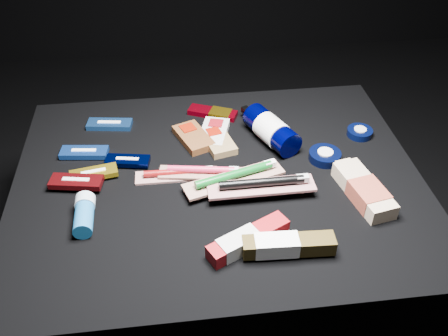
{
  "coord_description": "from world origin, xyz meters",
  "views": [
    {
      "loc": [
        -0.1,
        -0.91,
        1.18
      ],
      "look_at": [
        0.01,
        0.01,
        0.42
      ],
      "focal_mm": 40.0,
      "sensor_mm": 36.0,
      "label": 1
    }
  ],
  "objects": [
    {
      "name": "toothpaste_carton_green",
      "position": [
        0.11,
        -0.25,
        0.42
      ],
      "size": [
        0.19,
        0.05,
        0.04
      ],
      "rotation": [
        0.0,
        0.0,
        -0.05
      ],
      "color": "#3B2E0E",
      "rests_on": "cloth_table"
    },
    {
      "name": "cream_tin_lower",
      "position": [
        0.27,
        0.04,
        0.41
      ],
      "size": [
        0.08,
        0.08,
        0.02
      ],
      "rotation": [
        0.0,
        0.0,
        0.07
      ],
      "color": "black",
      "rests_on": "cloth_table"
    },
    {
      "name": "luna_bar_3",
      "position": [
        -0.3,
        0.03,
        0.41
      ],
      "size": [
        0.12,
        0.06,
        0.01
      ],
      "rotation": [
        0.0,
        0.0,
        0.18
      ],
      "color": "#B19118",
      "rests_on": "cloth_table"
    },
    {
      "name": "luna_bar_0",
      "position": [
        -0.27,
        0.25,
        0.41
      ],
      "size": [
        0.13,
        0.06,
        0.02
      ],
      "rotation": [
        0.0,
        0.0,
        -0.15
      ],
      "color": "#1E4D92",
      "rests_on": "cloth_table"
    },
    {
      "name": "luna_bar_4",
      "position": [
        -0.33,
        0.0,
        0.42
      ],
      "size": [
        0.13,
        0.07,
        0.02
      ],
      "rotation": [
        0.0,
        0.0,
        -0.18
      ],
      "color": "maroon",
      "rests_on": "cloth_table"
    },
    {
      "name": "clif_bar_1",
      "position": [
        0.01,
        0.18,
        0.41
      ],
      "size": [
        0.1,
        0.14,
        0.02
      ],
      "rotation": [
        0.0,
        0.0,
        -0.3
      ],
      "color": "silver",
      "rests_on": "cloth_table"
    },
    {
      "name": "lotion_bottle",
      "position": [
        0.15,
        0.13,
        0.43
      ],
      "size": [
        0.13,
        0.22,
        0.07
      ],
      "rotation": [
        0.0,
        0.0,
        0.42
      ],
      "color": "black",
      "rests_on": "cloth_table"
    },
    {
      "name": "bodywash_bottle",
      "position": [
        0.32,
        -0.11,
        0.42
      ],
      "size": [
        0.1,
        0.2,
        0.04
      ],
      "rotation": [
        0.0,
        0.0,
        0.2
      ],
      "color": "#D0B290",
      "rests_on": "cloth_table"
    },
    {
      "name": "cream_tin_upper",
      "position": [
        0.4,
        0.13,
        0.41
      ],
      "size": [
        0.07,
        0.07,
        0.02
      ],
      "rotation": [
        0.0,
        0.0,
        0.06
      ],
      "color": "black",
      "rests_on": "cloth_table"
    },
    {
      "name": "cloth_table",
      "position": [
        0.0,
        0.0,
        0.2
      ],
      "size": [
        0.98,
        0.78,
        0.4
      ],
      "primitive_type": "cube",
      "color": "black",
      "rests_on": "ground"
    },
    {
      "name": "deodorant_stick",
      "position": [
        -0.3,
        -0.11,
        0.42
      ],
      "size": [
        0.05,
        0.11,
        0.04
      ],
      "rotation": [
        0.0,
        0.0,
        0.03
      ],
      "color": "#19609D",
      "rests_on": "cloth_table"
    },
    {
      "name": "clif_bar_0",
      "position": [
        -0.05,
        0.16,
        0.41
      ],
      "size": [
        0.11,
        0.14,
        0.02
      ],
      "rotation": [
        0.0,
        0.0,
        0.38
      ],
      "color": "brown",
      "rests_on": "cloth_table"
    },
    {
      "name": "toothpaste_carton_red",
      "position": [
        0.03,
        -0.23,
        0.42
      ],
      "size": [
        0.18,
        0.12,
        0.04
      ],
      "rotation": [
        0.0,
        0.0,
        0.47
      ],
      "color": "maroon",
      "rests_on": "cloth_table"
    },
    {
      "name": "toothbrush_pack_3",
      "position": [
        0.09,
        -0.07,
        0.43
      ],
      "size": [
        0.25,
        0.06,
        0.03
      ],
      "rotation": [
        0.0,
        0.0,
        0.0
      ],
      "color": "beige",
      "rests_on": "cloth_table"
    },
    {
      "name": "toothbrush_pack_1",
      "position": [
        -0.04,
        0.01,
        0.42
      ],
      "size": [
        0.21,
        0.08,
        0.02
      ],
      "rotation": [
        0.0,
        0.0,
        -0.16
      ],
      "color": "#A8A19D",
      "rests_on": "cloth_table"
    },
    {
      "name": "ground",
      "position": [
        0.0,
        0.0,
        0.0
      ],
      "size": [
        3.0,
        3.0,
        0.0
      ],
      "primitive_type": "plane",
      "color": "black",
      "rests_on": "ground"
    },
    {
      "name": "clif_bar_2",
      "position": [
        0.01,
        0.14,
        0.41
      ],
      "size": [
        0.09,
        0.13,
        0.02
      ],
      "rotation": [
        0.0,
        0.0,
        0.24
      ],
      "color": "olive",
      "rests_on": "cloth_table"
    },
    {
      "name": "toothbrush_pack_0",
      "position": [
        -0.1,
        0.02,
        0.41
      ],
      "size": [
        0.2,
        0.05,
        0.02
      ],
      "rotation": [
        0.0,
        0.0,
        -0.01
      ],
      "color": "beige",
      "rests_on": "cloth_table"
    },
    {
      "name": "luna_bar_1",
      "position": [
        -0.33,
        0.13,
        0.41
      ],
      "size": [
        0.12,
        0.06,
        0.02
      ],
      "rotation": [
        0.0,
        0.0,
        -0.12
      ],
      "color": "#1C4EB4",
      "rests_on": "cloth_table"
    },
    {
      "name": "luna_bar_2",
      "position": [
        -0.22,
        0.08,
        0.41
      ],
      "size": [
        0.11,
        0.06,
        0.01
      ],
      "rotation": [
        0.0,
        0.0,
        -0.18
      ],
      "color": "black",
      "rests_on": "cloth_table"
    },
    {
      "name": "power_bar",
      "position": [
        0.02,
        0.27,
        0.41
      ],
      "size": [
        0.14,
        0.09,
        0.02
      ],
      "rotation": [
        0.0,
        0.0,
        -0.42
      ],
      "color": "maroon",
      "rests_on": "cloth_table"
    },
    {
      "name": "toothbrush_pack_2",
      "position": [
        0.04,
        -0.03,
        0.42
      ],
      "size": [
        0.25,
        0.13,
        0.03
      ],
      "rotation": [
        0.0,
        0.0,
        0.29
      ],
      "color": "#ADA4A1",
      "rests_on": "cloth_table"
    }
  ]
}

